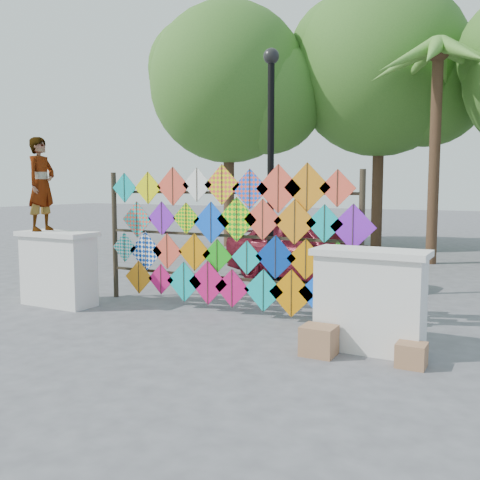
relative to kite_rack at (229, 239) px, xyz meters
The scene contains 12 objects.
ground 1.42m from the kite_rack, 102.89° to the right, with size 80.00×80.00×0.00m, color slate.
parapet_left 3.06m from the kite_rack, 162.14° to the right, with size 1.40×0.65×1.28m.
parapet_right 2.76m from the kite_rack, 20.02° to the right, with size 1.40×0.65×1.28m.
kite_rack is the anchor object (origin of this frame).
tree_west 10.35m from the kite_rack, 118.80° to the left, with size 5.85×5.20×8.01m.
tree_mid 11.27m from the kite_rack, 90.33° to the left, with size 6.30×5.60×8.61m.
palm_tree 8.43m from the kite_rack, 74.38° to the left, with size 3.62×3.62×5.83m.
vendor_woman 3.45m from the kite_rack, 163.92° to the right, with size 0.59×0.39×1.61m, color #99999E.
sedan 3.34m from the kite_rack, 86.81° to the left, with size 1.66×4.11×1.40m, color #5B0F1B.
lamppost 1.96m from the kite_rack, 83.99° to the left, with size 0.28×0.28×4.46m.
cardboard_box_near 2.69m from the kite_rack, 34.56° to the right, with size 0.41×0.36×0.36m, color #956948.
cardboard_box_far 3.56m from the kite_rack, 22.75° to the right, with size 0.33×0.30×0.28m, color #956948.
Camera 1 is at (4.37, -6.75, 2.07)m, focal length 40.00 mm.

